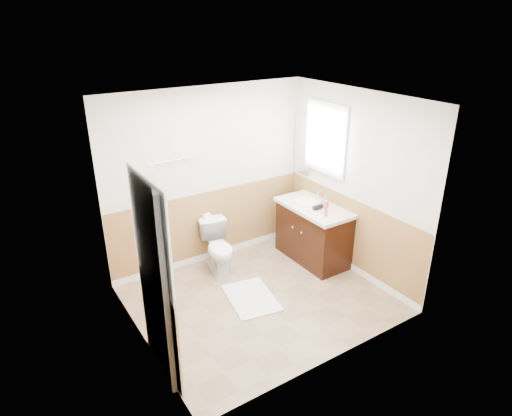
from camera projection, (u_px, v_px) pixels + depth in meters
floor at (260, 299)px, 5.66m from camera, size 3.00×3.00×0.00m
ceiling at (261, 100)px, 4.66m from camera, size 3.00×3.00×0.00m
wall_back at (209, 178)px, 6.16m from camera, size 3.00×0.00×3.00m
wall_front at (337, 256)px, 4.16m from camera, size 3.00×0.00×3.00m
wall_left at (135, 242)px, 4.41m from camera, size 0.00×3.00×3.00m
wall_right at (355, 185)px, 5.90m from camera, size 0.00×3.00×3.00m
wainscot_back at (211, 226)px, 6.45m from camera, size 3.00×0.00×3.00m
wainscot_front at (331, 321)px, 4.47m from camera, size 3.00×0.00×3.00m
wainscot_left at (143, 304)px, 4.71m from camera, size 0.00×2.60×2.60m
wainscot_right at (349, 235)px, 6.20m from camera, size 0.00×2.60×2.60m
toilet at (219, 248)px, 6.17m from camera, size 0.51×0.74×0.70m
bath_mat at (251, 298)px, 5.66m from camera, size 0.69×0.89×0.02m
vanity_cabinet at (313, 234)px, 6.44m from camera, size 0.55×1.10×0.80m
vanity_knob_left at (302, 233)px, 6.16m from camera, size 0.03×0.03×0.03m
vanity_knob_right at (293, 227)px, 6.31m from camera, size 0.03×0.03×0.03m
countertop at (314, 207)px, 6.27m from camera, size 0.60×1.15×0.05m
sink_basin at (308, 202)px, 6.37m from camera, size 0.36×0.36×0.02m
faucet at (318, 195)px, 6.44m from camera, size 0.02×0.02×0.14m
lotion_bottle at (326, 208)px, 5.90m from camera, size 0.05×0.05×0.22m
soap_dispenser at (325, 200)px, 6.23m from camera, size 0.09×0.10×0.17m
hair_dryer_body at (318, 207)px, 6.13m from camera, size 0.14×0.07×0.07m
hair_dryer_handle at (316, 210)px, 6.12m from camera, size 0.03×0.03×0.07m
mirror_panel at (302, 144)px, 6.62m from camera, size 0.02×0.35×0.90m
window_frame at (326, 139)px, 6.14m from camera, size 0.04×0.80×1.00m
window_glass at (327, 138)px, 6.15m from camera, size 0.01×0.70×0.90m
door at (163, 280)px, 4.20m from camera, size 0.29×0.78×2.04m
door_frame at (156, 281)px, 4.16m from camera, size 0.02×0.92×2.10m
door_knob at (157, 269)px, 4.52m from camera, size 0.06×0.06×0.06m
towel_bar at (171, 161)px, 5.70m from camera, size 0.62×0.02×0.02m
tp_holder_bar at (207, 217)px, 6.27m from camera, size 0.14×0.02×0.02m
tp_roll at (207, 217)px, 6.27m from camera, size 0.10×0.11×0.11m
tp_sheet at (207, 224)px, 6.31m from camera, size 0.10×0.01×0.16m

